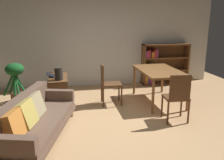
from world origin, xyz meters
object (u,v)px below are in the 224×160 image
at_px(potted_floor_plant, 15,78).
at_px(dining_chair_near, 177,95).
at_px(open_laptop, 56,76).
at_px(media_console, 59,89).
at_px(dining_table, 159,73).
at_px(dining_chair_far, 108,82).
at_px(desk_speaker, 59,74).
at_px(fabric_couch, 33,119).
at_px(bookshelf, 161,64).

xyz_separation_m(potted_floor_plant, dining_chair_near, (3.16, -1.75, -0.06)).
distance_m(open_laptop, potted_floor_plant, 0.92).
xyz_separation_m(media_console, dining_table, (2.29, -0.47, 0.39)).
bearing_deg(dining_table, dining_chair_near, -94.54).
height_order(potted_floor_plant, dining_chair_far, potted_floor_plant).
height_order(desk_speaker, dining_chair_near, dining_chair_near).
height_order(open_laptop, dining_table, dining_table).
bearing_deg(fabric_couch, dining_table, 26.79).
distance_m(fabric_couch, potted_floor_plant, 2.05).
relative_size(open_laptop, dining_chair_far, 0.42).
bearing_deg(dining_chair_near, media_console, 143.78).
xyz_separation_m(dining_chair_far, bookshelf, (1.90, 1.50, 0.07)).
bearing_deg(fabric_couch, dining_chair_far, 43.61).
distance_m(dining_table, bookshelf, 1.73).
distance_m(dining_table, dining_chair_near, 1.15).
distance_m(dining_chair_near, bookshelf, 2.82).
relative_size(open_laptop, dining_table, 0.27).
bearing_deg(open_laptop, potted_floor_plant, 174.84).
relative_size(fabric_couch, media_console, 2.03).
distance_m(media_console, potted_floor_plant, 1.01).
distance_m(media_console, dining_chair_far, 1.20).
bearing_deg(dining_table, open_laptop, 167.31).
bearing_deg(open_laptop, fabric_couch, -99.79).
relative_size(open_laptop, potted_floor_plant, 0.42).
distance_m(media_console, desk_speaker, 0.52).
bearing_deg(fabric_couch, potted_floor_plant, 106.93).
distance_m(fabric_couch, dining_chair_far, 2.04).
xyz_separation_m(dining_table, dining_chair_near, (-0.09, -1.14, -0.16)).
distance_m(open_laptop, dining_chair_near, 2.80).
bearing_deg(potted_floor_plant, fabric_couch, -73.07).
bearing_deg(bookshelf, potted_floor_plant, -166.42).
height_order(open_laptop, potted_floor_plant, potted_floor_plant).
bearing_deg(open_laptop, media_console, -49.92).
relative_size(media_console, open_laptop, 2.73).
xyz_separation_m(desk_speaker, bookshelf, (2.98, 1.37, -0.15)).
distance_m(dining_chair_far, bookshelf, 2.43).
distance_m(open_laptop, dining_table, 2.39).
xyz_separation_m(open_laptop, dining_table, (2.34, -0.53, 0.08)).
relative_size(potted_floor_plant, dining_chair_near, 0.99).
xyz_separation_m(dining_table, dining_chair_far, (-1.18, 0.06, -0.17)).
bearing_deg(potted_floor_plant, media_console, -8.16).
bearing_deg(bookshelf, media_console, -159.96).
relative_size(potted_floor_plant, bookshelf, 0.67).
distance_m(desk_speaker, dining_chair_far, 1.11).
height_order(media_console, desk_speaker, desk_speaker).
height_order(media_console, dining_chair_near, dining_chair_near).
height_order(fabric_couch, open_laptop, fabric_couch).
relative_size(media_console, bookshelf, 0.77).
relative_size(desk_speaker, dining_table, 0.19).
distance_m(media_console, bookshelf, 3.21).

